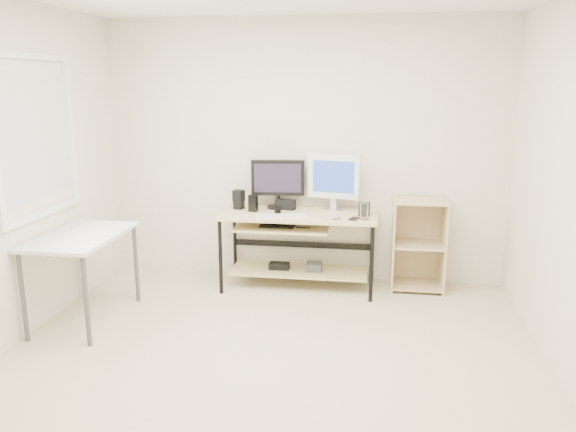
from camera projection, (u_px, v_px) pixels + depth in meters
The scene contains 16 objects.
room at pixel (247, 183), 3.74m from camera, with size 4.01×4.01×2.62m.
desk at pixel (296, 234), 5.46m from camera, with size 1.50×0.65×0.75m.
side_table at pixel (81, 244), 4.65m from camera, with size 0.60×1.00×0.75m.
shelf_unit at pixel (418, 243), 5.46m from camera, with size 0.50×0.40×0.90m.
black_monitor at pixel (278, 181), 5.56m from camera, with size 0.53×0.22×0.48m.
white_imac at pixel (334, 178), 5.47m from camera, with size 0.51×0.16×0.55m.
keyboard at pixel (281, 216), 5.25m from camera, with size 0.48×0.13×0.02m, color silver.
mouse at pixel (336, 216), 5.17m from camera, with size 0.08×0.12×0.04m, color #ABABB0.
center_speaker at pixel (285, 204), 5.55m from camera, with size 0.19×0.09×0.10m, color black.
speaker_left at pixel (239, 199), 5.56m from camera, with size 0.12×0.12×0.19m.
speaker_right at pixel (364, 209), 5.30m from camera, with size 0.10×0.10×0.12m, color black.
audio_controller at pixel (253, 203), 5.45m from camera, with size 0.08×0.05×0.17m, color black.
volume_puck at pixel (278, 212), 5.40m from camera, with size 0.07×0.07×0.03m, color black.
smartphone at pixel (354, 219), 5.16m from camera, with size 0.07×0.13×0.01m, color black.
coaster at pixel (364, 219), 5.14m from camera, with size 0.10×0.10×0.01m, color #9F6E48.
drinking_glass at pixel (364, 211), 5.12m from camera, with size 0.08×0.08×0.15m, color white.
Camera 1 is at (0.68, -3.56, 1.97)m, focal length 35.00 mm.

